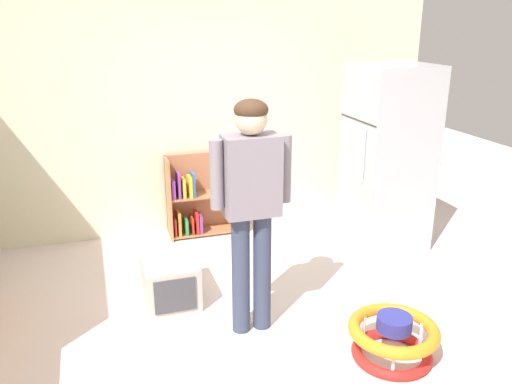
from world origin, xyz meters
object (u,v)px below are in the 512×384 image
(bookshelf, at_px, (200,200))
(pet_carrier, at_px, (170,279))
(refrigerator, at_px, (388,158))
(standing_person, at_px, (251,196))
(baby_walker, at_px, (393,338))

(bookshelf, xyz_separation_m, pet_carrier, (-0.53, -1.29, -0.19))
(refrigerator, relative_size, pet_carrier, 3.22)
(pet_carrier, bearing_deg, refrigerator, 12.23)
(pet_carrier, bearing_deg, bookshelf, 67.68)
(standing_person, distance_m, pet_carrier, 1.16)
(baby_walker, xyz_separation_m, pet_carrier, (-1.30, 1.23, 0.02))
(refrigerator, distance_m, pet_carrier, 2.39)
(baby_walker, distance_m, pet_carrier, 1.79)
(standing_person, bearing_deg, pet_carrier, 130.75)
(pet_carrier, bearing_deg, standing_person, -49.25)
(standing_person, distance_m, baby_walker, 1.34)
(bookshelf, height_order, standing_person, standing_person)
(standing_person, bearing_deg, baby_walker, -38.73)
(refrigerator, relative_size, baby_walker, 2.95)
(baby_walker, bearing_deg, pet_carrier, 136.70)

